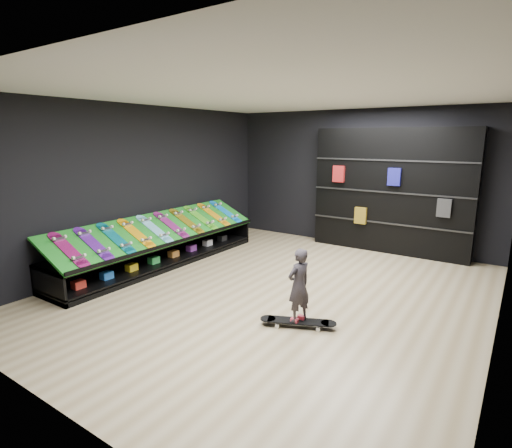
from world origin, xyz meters
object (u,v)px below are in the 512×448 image
Objects in this scene: floor_skateboard at (298,324)px; child at (298,299)px; display_rack at (162,251)px; back_shelving at (391,191)px.

child is at bearing 0.00° from floor_skateboard.
display_rack is at bearing -86.13° from child.
display_rack is 3.54m from floor_skateboard.
back_shelving is at bearing 44.88° from display_rack.
back_shelving reaches higher than floor_skateboard.
display_rack is 7.81× the size of child.
back_shelving is at bearing -160.73° from child.
floor_skateboard is (3.42, -0.86, -0.21)m from display_rack.
back_shelving is at bearing 67.03° from floor_skateboard.
display_rack is at bearing -135.12° from back_shelving.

